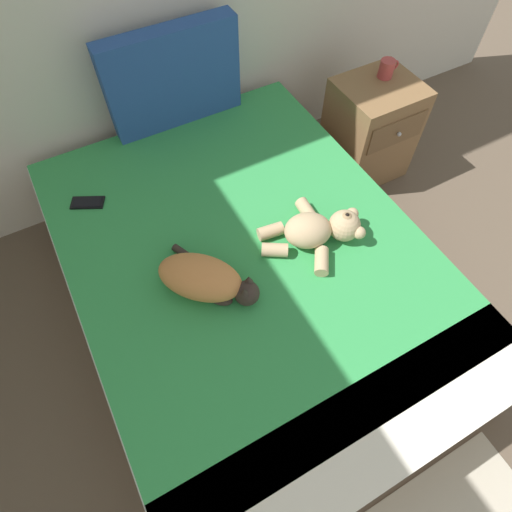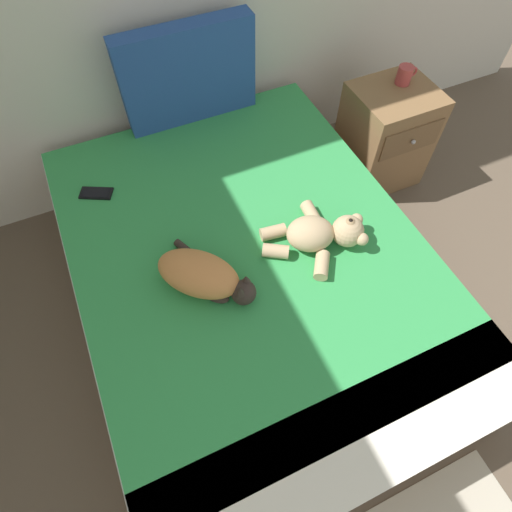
% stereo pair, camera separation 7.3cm
% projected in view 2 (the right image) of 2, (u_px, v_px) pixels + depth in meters
% --- Properties ---
extents(ground_plane, '(11.26, 11.26, 0.00)m').
position_uv_depth(ground_plane, '(478.00, 498.00, 1.73)').
color(ground_plane, brown).
extents(bed, '(1.49, 2.00, 0.49)m').
position_uv_depth(bed, '(250.00, 280.00, 2.02)').
color(bed, olive).
rests_on(bed, ground_plane).
extents(patterned_cushion, '(0.68, 0.10, 0.48)m').
position_uv_depth(patterned_cushion, '(188.00, 74.00, 2.11)').
color(patterned_cushion, '#264C99').
rests_on(patterned_cushion, bed).
extents(cat, '(0.37, 0.42, 0.15)m').
position_uv_depth(cat, '(203.00, 276.00, 1.66)').
color(cat, '#D18447').
rests_on(cat, bed).
extents(teddy_bear, '(0.46, 0.38, 0.15)m').
position_uv_depth(teddy_bear, '(321.00, 234.00, 1.79)').
color(teddy_bear, tan).
rests_on(teddy_bear, bed).
extents(cell_phone, '(0.16, 0.13, 0.01)m').
position_uv_depth(cell_phone, '(96.00, 193.00, 1.99)').
color(cell_phone, black).
rests_on(cell_phone, bed).
extents(nightstand, '(0.44, 0.42, 0.60)m').
position_uv_depth(nightstand, '(385.00, 136.00, 2.50)').
color(nightstand, olive).
rests_on(nightstand, ground_plane).
extents(mug, '(0.12, 0.08, 0.09)m').
position_uv_depth(mug, '(405.00, 75.00, 2.26)').
color(mug, '#B23F3F').
rests_on(mug, nightstand).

